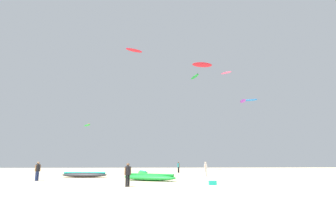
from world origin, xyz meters
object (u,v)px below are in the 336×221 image
kite_grounded_near (84,175)px  kite_grounded_mid (143,172)px  kite_aloft_0 (243,101)px  kite_aloft_6 (250,100)px  kite_grounded_far (149,177)px  cooler_box (213,183)px  person_foreground (128,173)px  person_right (38,170)px  person_midground (206,168)px  person_left (179,166)px  kite_aloft_1 (226,73)px  kite_aloft_2 (195,77)px  kite_aloft_5 (87,125)px  kite_aloft_3 (134,50)px  kite_aloft_4 (202,65)px

kite_grounded_near → kite_grounded_mid: kite_grounded_near is taller
kite_aloft_0 → kite_aloft_6: size_ratio=0.80×
kite_grounded_far → cooler_box: bearing=-44.1°
person_foreground → kite_aloft_6: kite_aloft_6 is taller
person_foreground → person_right: (-8.91, 6.03, 0.06)m
kite_aloft_6 → person_foreground: bearing=-125.7°
person_midground → cooler_box: (-2.04, -11.42, -0.85)m
person_left → kite_grounded_mid: person_left is taller
cooler_box → kite_grounded_mid: bearing=108.4°
kite_aloft_1 → kite_aloft_6: size_ratio=0.76×
kite_grounded_near → kite_aloft_0: kite_aloft_0 is taller
cooler_box → kite_aloft_2: bearing=81.3°
person_left → kite_aloft_5: bearing=119.8°
kite_aloft_0 → kite_aloft_5: bearing=165.9°
kite_grounded_near → kite_aloft_6: 39.12m
kite_grounded_mid → kite_aloft_3: bearing=104.8°
kite_aloft_4 → kite_aloft_5: 27.93m
kite_aloft_1 → kite_grounded_near: bearing=-139.2°
kite_aloft_1 → kite_aloft_5: 31.92m
cooler_box → kite_aloft_6: size_ratio=0.18×
person_right → cooler_box: person_right is taller
person_right → kite_aloft_3: 32.56m
kite_aloft_1 → kite_aloft_0: bearing=-78.0°
kite_aloft_5 → person_foreground: bearing=-70.7°
kite_aloft_0 → kite_aloft_5: (-30.83, 7.75, -3.85)m
person_foreground → kite_aloft_3: 36.36m
person_right → kite_aloft_6: kite_aloft_6 is taller
kite_aloft_2 → kite_aloft_4: size_ratio=0.87×
kite_aloft_4 → kite_aloft_6: size_ratio=1.47×
cooler_box → kite_aloft_0: (12.67, 25.06, 12.94)m
person_midground → kite_aloft_3: size_ratio=0.48×
person_midground → person_right: 18.41m
person_midground → kite_aloft_0: size_ratio=0.70×
kite_aloft_3 → kite_grounded_far: bearing=-81.1°
kite_grounded_far → person_right: bearing=177.4°
person_midground → kite_grounded_near: person_midground is taller
person_foreground → kite_grounded_mid: person_foreground is taller
kite_grounded_far → kite_aloft_2: kite_aloft_2 is taller
person_midground → kite_aloft_6: bearing=83.6°
cooler_box → kite_aloft_2: 41.55m
kite_aloft_0 → kite_grounded_near: bearing=-149.0°
kite_aloft_3 → person_midground: bearing=-56.7°
person_midground → kite_aloft_4: bearing=107.7°
person_midground → kite_grounded_mid: bearing=171.6°
person_foreground → kite_aloft_4: (12.65, 31.58, 21.66)m
kite_grounded_far → cooler_box: kite_grounded_far is taller
kite_aloft_1 → kite_aloft_2: (-6.10, 4.68, 0.60)m
kite_grounded_near → cooler_box: 15.86m
person_left → cooler_box: size_ratio=3.13×
kite_aloft_0 → kite_aloft_6: kite_aloft_6 is taller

